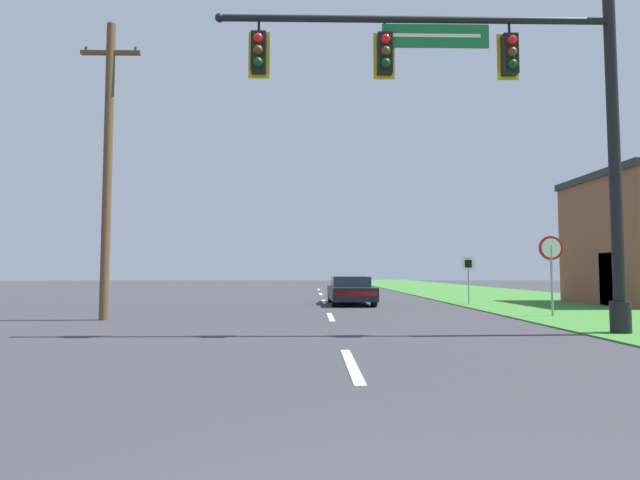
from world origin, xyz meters
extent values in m
cube|color=#38752D|center=(10.50, 30.00, 0.02)|extent=(10.00, 110.00, 0.04)
cube|color=silver|center=(0.00, 6.00, 0.01)|extent=(0.16, 2.80, 0.01)
cube|color=silver|center=(0.00, 14.00, 0.01)|extent=(0.16, 2.80, 0.01)
cube|color=silver|center=(0.00, 22.00, 0.01)|extent=(0.16, 2.80, 0.01)
cube|color=silver|center=(0.00, 30.00, 0.01)|extent=(0.16, 2.80, 0.01)
cube|color=silver|center=(0.00, 38.00, 0.01)|extent=(0.16, 2.80, 0.01)
cube|color=black|center=(11.55, 18.52, 1.10)|extent=(0.10, 1.20, 2.20)
cylinder|color=black|center=(6.40, 9.59, 0.39)|extent=(0.44, 0.44, 0.70)
cylinder|color=black|center=(6.40, 9.59, 3.97)|extent=(0.26, 0.26, 7.86)
cylinder|color=black|center=(1.83, 9.59, 7.30)|extent=(9.15, 0.16, 0.16)
sphere|color=black|center=(-2.75, 9.59, 7.30)|extent=(0.21, 0.21, 0.21)
cube|color=#196B33|center=(2.28, 9.59, 6.91)|extent=(2.50, 0.06, 0.55)
cube|color=white|center=(2.28, 9.56, 6.91)|extent=(2.10, 0.01, 0.08)
cylinder|color=black|center=(-1.83, 9.59, 7.13)|extent=(0.06, 0.06, 0.35)
cube|color=yellow|center=(-1.83, 9.73, 6.48)|extent=(0.50, 0.03, 1.11)
cube|color=black|center=(-1.83, 9.59, 6.48)|extent=(0.34, 0.24, 0.95)
sphere|color=red|center=(-1.83, 9.45, 6.76)|extent=(0.22, 0.22, 0.22)
sphere|color=#51380F|center=(-1.83, 9.45, 6.48)|extent=(0.22, 0.22, 0.22)
sphere|color=#0F3D19|center=(-1.83, 9.45, 6.19)|extent=(0.22, 0.22, 0.22)
cylinder|color=black|center=(1.10, 9.59, 7.13)|extent=(0.06, 0.06, 0.35)
cube|color=yellow|center=(1.10, 9.73, 6.48)|extent=(0.50, 0.03, 1.11)
cube|color=black|center=(1.10, 9.59, 6.48)|extent=(0.34, 0.24, 0.95)
sphere|color=red|center=(1.10, 9.45, 6.76)|extent=(0.22, 0.22, 0.22)
sphere|color=#51380F|center=(1.10, 9.45, 6.48)|extent=(0.22, 0.22, 0.22)
sphere|color=#0F3D19|center=(1.10, 9.45, 6.19)|extent=(0.22, 0.22, 0.22)
cylinder|color=black|center=(4.02, 9.59, 7.13)|extent=(0.06, 0.06, 0.35)
cube|color=yellow|center=(4.02, 9.73, 6.48)|extent=(0.50, 0.03, 1.11)
cube|color=black|center=(4.02, 9.59, 6.48)|extent=(0.34, 0.24, 0.95)
sphere|color=red|center=(4.02, 9.45, 6.76)|extent=(0.22, 0.22, 0.22)
sphere|color=#51380F|center=(4.02, 9.45, 6.48)|extent=(0.22, 0.22, 0.22)
sphere|color=#0F3D19|center=(4.02, 9.45, 6.19)|extent=(0.22, 0.22, 0.22)
cylinder|color=black|center=(1.90, 21.83, 0.32)|extent=(0.22, 0.64, 0.64)
cylinder|color=black|center=(0.30, 21.81, 0.32)|extent=(0.22, 0.64, 0.64)
cylinder|color=black|center=(1.95, 18.67, 0.32)|extent=(0.22, 0.64, 0.64)
cylinder|color=black|center=(0.35, 18.64, 0.32)|extent=(0.22, 0.64, 0.64)
cube|color=black|center=(1.12, 20.24, 0.50)|extent=(1.89, 4.59, 0.55)
cube|color=#283342|center=(1.12, 20.35, 0.98)|extent=(1.63, 1.94, 0.42)
cube|color=black|center=(1.12, 20.35, 1.16)|extent=(1.59, 1.90, 0.06)
cube|color=#B71414|center=(1.16, 17.99, 0.56)|extent=(1.68, 0.09, 0.14)
cylinder|color=gray|center=(6.95, 13.91, 1.14)|extent=(0.07, 0.07, 2.20)
cylinder|color=red|center=(6.95, 13.91, 2.16)|extent=(0.76, 0.04, 0.76)
cylinder|color=white|center=(6.95, 13.88, 2.16)|extent=(0.61, 0.01, 0.61)
cylinder|color=gray|center=(6.29, 20.14, 1.04)|extent=(0.06, 0.06, 2.00)
cube|color=white|center=(6.29, 20.14, 1.77)|extent=(0.55, 0.04, 0.60)
cube|color=black|center=(6.29, 20.11, 1.77)|extent=(0.31, 0.01, 0.34)
cylinder|color=brown|center=(-6.72, 13.23, 4.49)|extent=(0.26, 0.26, 8.97)
cube|color=brown|center=(-6.72, 13.23, 8.07)|extent=(1.80, 0.12, 0.12)
cylinder|color=#333338|center=(-7.47, 13.23, 8.19)|extent=(0.08, 0.08, 0.12)
cylinder|color=#333338|center=(-5.97, 13.23, 8.19)|extent=(0.08, 0.08, 0.12)
camera|label=1|loc=(-0.62, -1.65, 1.42)|focal=28.00mm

